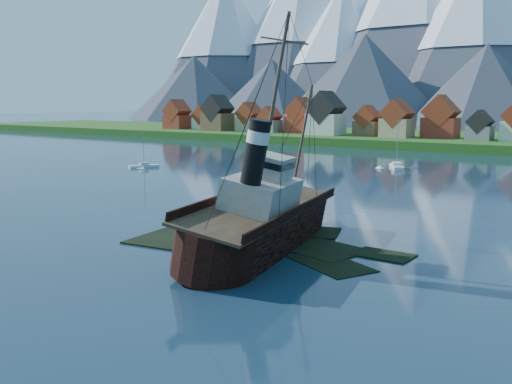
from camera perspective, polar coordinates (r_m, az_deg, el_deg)
The scene contains 7 objects.
ground at distance 64.41m, azimuth -1.60°, elevation -5.25°, with size 1400.00×1400.00×0.00m, color #172E42.
shoal at distance 65.16m, azimuth 0.81°, elevation -5.40°, with size 31.71×21.24×1.14m.
seawall at distance 186.11m, azimuth 24.04°, elevation 3.34°, with size 600.00×2.50×2.00m, color #3F3D38.
town at distance 213.97m, azimuth 16.60°, elevation 6.80°, with size 250.96×16.69×17.30m.
tugboat_wreck at distance 62.95m, azimuth 1.03°, elevation -2.53°, with size 7.66×32.99×26.14m.
sailboat_b at distance 141.76m, azimuth -11.13°, elevation 2.51°, with size 5.14×7.10×10.39m.
sailboat_c at distance 141.74m, azimuth 13.88°, elevation 2.43°, with size 6.82×9.38×12.21m.
Camera 1 is at (38.07, -49.48, 15.87)m, focal length 40.00 mm.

